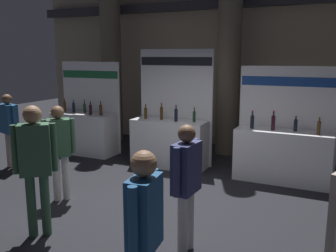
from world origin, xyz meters
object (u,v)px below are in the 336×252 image
object	(u,v)px
exhibitor_booth_0	(85,130)
exhibitor_booth_2	(283,151)
visitor_5	(9,124)
visitor_8	(59,145)
visitor_0	(145,229)
exhibitor_booth_1	(170,138)
visitor_1	(186,178)
visitor_3	(35,159)

from	to	relation	value
exhibitor_booth_0	exhibitor_booth_2	size ratio (longest dim) A/B	1.02
visitor_5	visitor_8	xyz separation A→B (m)	(2.24, -0.97, -0.01)
exhibitor_booth_0	visitor_5	size ratio (longest dim) A/B	1.40
visitor_0	exhibitor_booth_1	bearing A→B (deg)	16.18
visitor_1	visitor_8	bearing A→B (deg)	79.24
exhibitor_booth_0	visitor_0	size ratio (longest dim) A/B	1.36
exhibitor_booth_0	exhibitor_booth_2	xyz separation A→B (m)	(4.79, -0.07, -0.01)
exhibitor_booth_0	visitor_3	bearing A→B (deg)	-60.50
exhibitor_booth_1	visitor_0	xyz separation A→B (m)	(1.90, -4.63, 0.34)
visitor_0	visitor_8	size ratio (longest dim) A/B	1.03
visitor_5	visitor_8	distance (m)	2.44
exhibitor_booth_2	exhibitor_booth_1	bearing A→B (deg)	-179.33
exhibitor_booth_1	exhibitor_booth_2	size ratio (longest dim) A/B	1.15
exhibitor_booth_1	visitor_5	world-z (taller)	exhibitor_booth_1
visitor_1	visitor_8	world-z (taller)	visitor_1
exhibitor_booth_0	visitor_3	size ratio (longest dim) A/B	1.26
exhibitor_booth_1	exhibitor_booth_2	distance (m)	2.40
exhibitor_booth_0	exhibitor_booth_1	world-z (taller)	exhibitor_booth_1
visitor_1	visitor_3	size ratio (longest dim) A/B	0.90
visitor_0	visitor_8	xyz separation A→B (m)	(-2.75, 2.07, -0.02)
visitor_5	visitor_1	bearing A→B (deg)	-3.42
visitor_1	visitor_5	world-z (taller)	visitor_1
exhibitor_booth_2	visitor_8	distance (m)	4.16
visitor_0	exhibitor_booth_2	bearing A→B (deg)	-12.21
exhibitor_booth_0	exhibitor_booth_2	world-z (taller)	exhibitor_booth_0
visitor_0	visitor_5	xyz separation A→B (m)	(-4.99, 3.04, -0.01)
exhibitor_booth_0	visitor_8	distance (m)	3.10
exhibitor_booth_2	visitor_5	world-z (taller)	exhibitor_booth_2
exhibitor_booth_0	visitor_5	bearing A→B (deg)	-112.12
exhibitor_booth_0	exhibitor_booth_2	distance (m)	4.79
exhibitor_booth_1	visitor_3	distance (m)	3.71
exhibitor_booth_0	exhibitor_booth_1	size ratio (longest dim) A/B	0.88
exhibitor_booth_2	visitor_5	distance (m)	5.72
exhibitor_booth_1	exhibitor_booth_0	bearing A→B (deg)	177.58
exhibitor_booth_0	exhibitor_booth_1	distance (m)	2.40
visitor_3	visitor_8	size ratio (longest dim) A/B	1.11
exhibitor_booth_0	visitor_1	size ratio (longest dim) A/B	1.40
exhibitor_booth_1	visitor_1	distance (m)	3.65
visitor_1	exhibitor_booth_1	bearing A→B (deg)	31.50
visitor_0	visitor_3	world-z (taller)	visitor_3
exhibitor_booth_0	visitor_8	bearing A→B (deg)	-59.77
exhibitor_booth_0	exhibitor_booth_2	bearing A→B (deg)	-0.87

